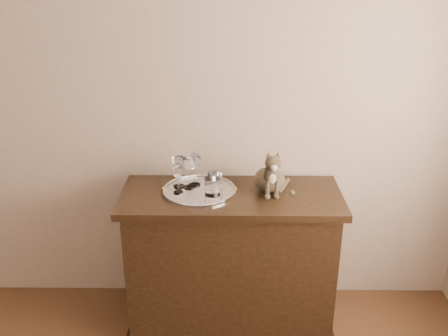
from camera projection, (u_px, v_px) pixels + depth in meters
The scene contains 10 objects.
wall_back at pixel (125, 89), 2.80m from camera, with size 4.00×0.10×2.70m, color tan.
sideboard at pixel (231, 261), 2.86m from camera, with size 1.20×0.50×0.85m, color black, non-canonical shape.
tray at pixel (199, 191), 2.72m from camera, with size 0.40×0.40×0.01m, color white.
wine_glass_a at pixel (178, 170), 2.73m from camera, with size 0.07×0.07×0.20m, color silver, non-canonical shape.
wine_glass_b at pixel (195, 169), 2.75m from camera, with size 0.07×0.07×0.19m, color white, non-canonical shape.
wine_glass_c at pixel (178, 178), 2.66m from camera, with size 0.06×0.06×0.17m, color white, non-canonical shape.
wine_glass_d at pixel (189, 172), 2.72m from camera, with size 0.07×0.07×0.19m, color silver, non-canonical shape.
tumbler_a at pixel (212, 186), 2.65m from camera, with size 0.08×0.08×0.10m, color silver.
tumbler_c at pixel (215, 181), 2.72m from camera, with size 0.08×0.08×0.09m, color white.
cat at pixel (270, 169), 2.68m from camera, with size 0.26×0.24×0.26m, color brown, non-canonical shape.
Camera 1 is at (0.59, -0.50, 2.02)m, focal length 40.00 mm.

